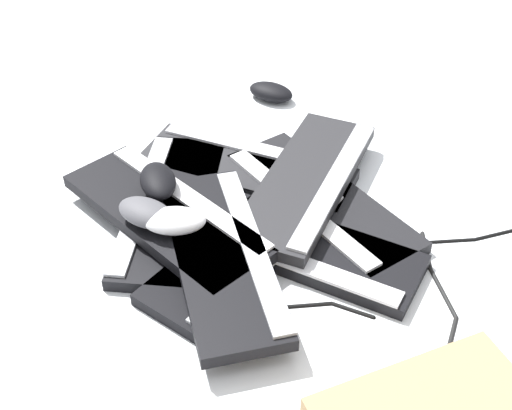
# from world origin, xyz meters

# --- Properties ---
(ground_plane) EXTENTS (3.20, 3.20, 0.00)m
(ground_plane) POSITION_xyz_m (0.00, 0.00, 0.00)
(ground_plane) COLOR silver
(keyboard_0) EXTENTS (0.34, 0.46, 0.03)m
(keyboard_0) POSITION_xyz_m (0.07, -0.05, 0.01)
(keyboard_0) COLOR #232326
(keyboard_0) RESTS_ON ground
(keyboard_1) EXTENTS (0.46, 0.23, 0.03)m
(keyboard_1) POSITION_xyz_m (-0.04, 0.11, 0.01)
(keyboard_1) COLOR black
(keyboard_1) RESTS_ON ground
(keyboard_2) EXTENTS (0.43, 0.41, 0.03)m
(keyboard_2) POSITION_xyz_m (-0.17, -0.04, 0.01)
(keyboard_2) COLOR black
(keyboard_2) RESTS_ON ground
(keyboard_3) EXTENTS (0.37, 0.45, 0.03)m
(keyboard_3) POSITION_xyz_m (-0.18, -0.13, 0.01)
(keyboard_3) COLOR black
(keyboard_3) RESTS_ON ground
(keyboard_4) EXTENTS (0.46, 0.35, 0.03)m
(keyboard_4) POSITION_xyz_m (-0.05, -0.19, 0.01)
(keyboard_4) COLOR black
(keyboard_4) RESTS_ON ground
(keyboard_5) EXTENTS (0.44, 0.39, 0.03)m
(keyboard_5) POSITION_xyz_m (-0.10, 0.11, 0.04)
(keyboard_5) COLOR black
(keyboard_5) RESTS_ON keyboard_1
(keyboard_6) EXTENTS (0.46, 0.22, 0.03)m
(keyboard_6) POSITION_xyz_m (-0.22, 0.01, 0.04)
(keyboard_6) COLOR black
(keyboard_6) RESTS_ON keyboard_2
(keyboard_7) EXTENTS (0.46, 0.34, 0.03)m
(keyboard_7) POSITION_xyz_m (-0.02, -0.16, 0.04)
(keyboard_7) COLOR #232326
(keyboard_7) RESTS_ON keyboard_4
(mouse_0) EXTENTS (0.12, 0.13, 0.04)m
(mouse_0) POSITION_xyz_m (-0.13, 0.14, 0.08)
(mouse_0) COLOR #4C4C51
(mouse_0) RESTS_ON keyboard_5
(mouse_1) EXTENTS (0.12, 0.08, 0.04)m
(mouse_1) POSITION_xyz_m (-0.04, 0.12, 0.08)
(mouse_1) COLOR black
(mouse_1) RESTS_ON keyboard_5
(mouse_2) EXTENTS (0.07, 0.11, 0.04)m
(mouse_2) POSITION_xyz_m (-0.16, 0.09, 0.08)
(mouse_2) COLOR silver
(mouse_2) RESTS_ON keyboard_5
(mouse_3) EXTENTS (0.12, 0.13, 0.04)m
(mouse_3) POSITION_xyz_m (0.36, -0.13, 0.02)
(mouse_3) COLOR black
(mouse_3) RESTS_ON ground
(cable_1) EXTENTS (0.24, 0.59, 0.01)m
(cable_1) POSITION_xyz_m (-0.20, -0.20, 0.00)
(cable_1) COLOR black
(cable_1) RESTS_ON ground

